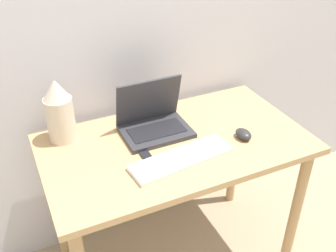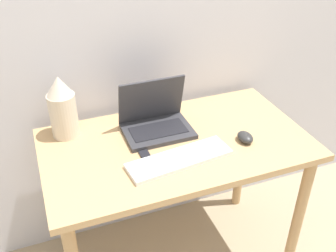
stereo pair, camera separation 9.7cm
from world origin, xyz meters
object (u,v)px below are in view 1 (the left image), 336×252
object	(u,v)px
keyboard	(181,158)
mouse	(243,134)
laptop	(153,120)
vase	(59,111)
mp3_player	(146,155)

from	to	relation	value
keyboard	mouse	distance (m)	0.31
laptop	vase	bearing A→B (deg)	164.75
keyboard	mp3_player	xyz separation A→B (m)	(-0.12, 0.09, -0.01)
laptop	keyboard	size ratio (longest dim) A/B	0.67
laptop	mp3_player	size ratio (longest dim) A/B	6.05
mouse	vase	xyz separation A→B (m)	(-0.70, 0.32, 0.12)
laptop	vase	size ratio (longest dim) A/B	1.06
laptop	mouse	world-z (taller)	laptop
mouse	vase	world-z (taller)	vase
mp3_player	keyboard	bearing A→B (deg)	-36.06
keyboard	mp3_player	distance (m)	0.15
keyboard	vase	world-z (taller)	vase
mp3_player	vase	bearing A→B (deg)	135.65
mouse	vase	distance (m)	0.78
laptop	vase	xyz separation A→B (m)	(-0.38, 0.10, 0.09)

